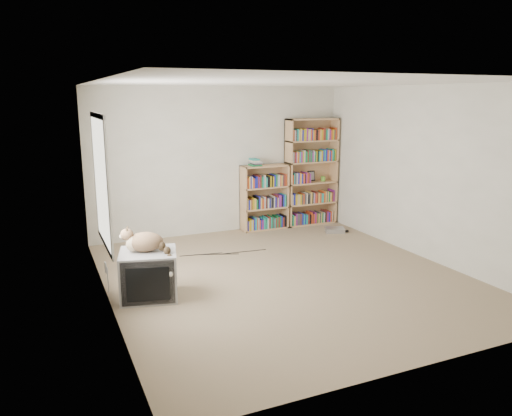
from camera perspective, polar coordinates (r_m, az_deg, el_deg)
name	(u,v)px	position (r m, az deg, el deg)	size (l,w,h in m)	color
floor	(285,277)	(6.68, 3.38, -7.84)	(4.50, 5.00, 0.01)	gray
wall_back	(220,161)	(8.63, -4.12, 5.38)	(4.50, 0.02, 2.50)	silver
wall_front	(426,231)	(4.34, 18.81, -2.51)	(4.50, 0.02, 2.50)	silver
wall_left	(104,198)	(5.70, -17.03, 1.12)	(0.02, 5.00, 2.50)	silver
wall_right	(425,173)	(7.64, 18.74, 3.80)	(0.02, 5.00, 2.50)	silver
ceiling	(288,82)	(6.26, 3.68, 14.13)	(4.50, 5.00, 0.02)	white
window	(101,181)	(5.87, -17.25, 2.92)	(0.02, 1.22, 1.52)	white
crt_tv	(149,274)	(6.07, -12.16, -7.43)	(0.77, 0.72, 0.56)	gray
cat	(149,245)	(5.93, -12.16, -4.16)	(0.59, 0.58, 0.50)	#332515
bookcase_tall	(311,175)	(9.26, 6.25, 3.78)	(0.97, 0.30, 1.95)	#AB7B55
bookcase_short	(264,200)	(8.90, 0.93, 0.92)	(0.84, 0.30, 1.15)	#AB7B55
book_stack	(255,162)	(8.71, -0.12, 5.26)	(0.18, 0.23, 0.13)	#BF4019
green_mug	(323,179)	(9.38, 7.63, 3.35)	(0.08, 0.08, 0.09)	#59992B
framed_print	(311,176)	(9.37, 6.33, 3.67)	(0.14, 0.01, 0.19)	black
dvd_player	(335,230)	(8.89, 8.99, -2.50)	(0.33, 0.24, 0.08)	#A1A1A6
wall_outlet	(106,267)	(6.31, -16.82, -6.53)	(0.01, 0.08, 0.13)	silver
floor_cables	(235,249)	(7.83, -2.44, -4.70)	(1.20, 0.70, 0.01)	black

